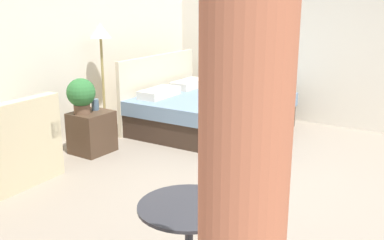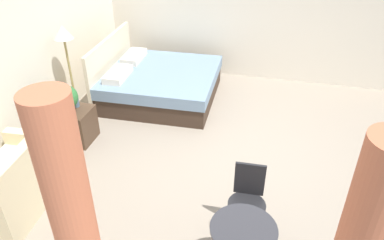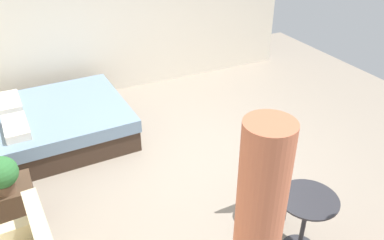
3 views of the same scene
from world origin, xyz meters
TOP-DOWN VIEW (x-y plane):
  - ground_plane at (0.00, 0.00)m, footprint 8.83×9.45m
  - wall_back at (0.00, 3.23)m, footprint 8.83×0.12m
  - wall_right at (2.91, 0.00)m, footprint 0.12×6.45m
  - bed at (1.53, 1.77)m, footprint 1.99×2.05m
  - nightstand at (-0.12, 2.51)m, footprint 0.49×0.44m
  - potted_plant at (-0.22, 2.56)m, footprint 0.36×0.36m
  - vase at (0.00, 2.55)m, footprint 0.09×0.09m
  - floor_lamp at (0.48, 2.87)m, footprint 0.29×0.29m
  - balcony_table at (-1.93, -0.23)m, footprint 0.62×0.62m
  - cafe_chair_near_window at (-1.29, -0.20)m, footprint 0.42×0.42m
  - curtain_left at (-2.66, -0.95)m, footprint 0.31×0.31m

SIDE VIEW (x-z plane):
  - ground_plane at x=0.00m, z-range -0.02..0.00m
  - nightstand at x=-0.12m, z-range 0.00..0.53m
  - bed at x=1.53m, z-range -0.25..0.84m
  - balcony_table at x=-1.93m, z-range 0.14..0.87m
  - cafe_chair_near_window at x=-1.29m, z-range 0.10..0.98m
  - vase at x=0.00m, z-range 0.53..0.68m
  - potted_plant at x=-0.22m, z-range 0.56..1.00m
  - curtain_left at x=-2.66m, z-range 0.00..2.33m
  - floor_lamp at x=0.48m, z-range 0.52..2.13m
  - wall_back at x=0.00m, z-range 0.00..2.81m
  - wall_right at x=2.91m, z-range 0.00..2.81m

